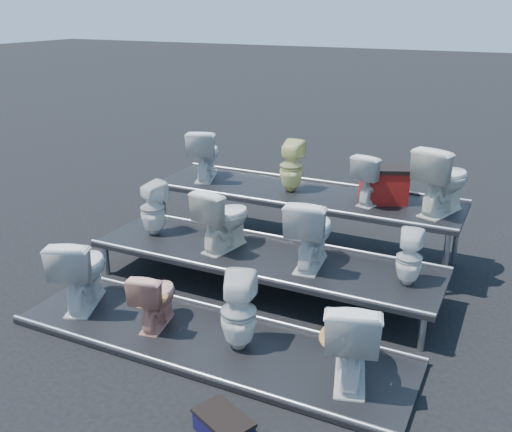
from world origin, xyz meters
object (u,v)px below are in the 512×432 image
at_px(toilet_0, 81,270).
at_px(toilet_3, 351,336).
at_px(toilet_7, 409,258).
at_px(toilet_2, 239,312).
at_px(toilet_6, 311,231).
at_px(toilet_10, 374,178).
at_px(toilet_8, 205,154).
at_px(toilet_5, 224,218).
at_px(toilet_9, 291,166).
at_px(step_stool, 224,428).
at_px(red_crate, 383,185).
at_px(toilet_1, 155,297).
at_px(toilet_4, 153,208).
at_px(toilet_11, 443,179).

height_order(toilet_0, toilet_3, toilet_3).
bearing_deg(toilet_7, toilet_2, 39.67).
xyz_separation_m(toilet_6, toilet_10, (0.35, 1.30, 0.32)).
xyz_separation_m(toilet_0, toilet_8, (0.08, 2.60, 0.74)).
distance_m(toilet_5, toilet_7, 2.22).
relative_size(toilet_6, toilet_8, 1.11).
xyz_separation_m(toilet_9, step_stool, (0.98, -3.71, -1.12)).
xyz_separation_m(toilet_6, step_stool, (0.19, -2.41, -0.79)).
height_order(toilet_0, toilet_5, toilet_5).
distance_m(toilet_6, toilet_10, 1.38).
height_order(toilet_2, red_crate, red_crate).
xyz_separation_m(toilet_1, toilet_5, (0.11, 1.30, 0.47)).
distance_m(toilet_3, toilet_6, 1.62).
xyz_separation_m(toilet_5, toilet_10, (1.47, 1.30, 0.34)).
height_order(toilet_1, toilet_4, toilet_4).
distance_m(toilet_1, toilet_8, 2.88).
bearing_deg(toilet_6, toilet_0, 24.06).
bearing_deg(toilet_6, toilet_1, 40.28).
height_order(toilet_6, step_stool, toilet_6).
xyz_separation_m(toilet_0, toilet_3, (3.11, 0.00, 0.00)).
height_order(toilet_2, step_stool, toilet_2).
relative_size(toilet_9, toilet_10, 1.05).
bearing_deg(toilet_2, toilet_10, -120.59).
xyz_separation_m(toilet_2, toilet_8, (-1.90, 2.60, 0.78)).
distance_m(toilet_1, toilet_3, 2.12).
xyz_separation_m(toilet_3, toilet_11, (0.30, 2.60, 0.79)).
height_order(toilet_10, red_crate, toilet_10).
bearing_deg(toilet_8, toilet_5, 108.21).
bearing_deg(toilet_11, toilet_6, 67.40).
height_order(toilet_9, toilet_11, toilet_11).
bearing_deg(red_crate, toilet_6, -129.81).
distance_m(toilet_3, step_stool, 1.37).
bearing_deg(toilet_4, toilet_10, -132.03).
bearing_deg(toilet_1, toilet_11, -144.01).
bearing_deg(toilet_3, toilet_8, -56.56).
distance_m(toilet_3, toilet_10, 2.75).
relative_size(toilet_6, toilet_9, 1.18).
bearing_deg(step_stool, toilet_9, 128.93).
bearing_deg(toilet_9, toilet_2, 100.31).
xyz_separation_m(toilet_7, red_crate, (-0.66, 1.44, 0.30)).
xyz_separation_m(toilet_6, toilet_8, (-2.14, 1.30, 0.36)).
xyz_separation_m(toilet_5, toilet_8, (-1.03, 1.30, 0.38)).
bearing_deg(toilet_0, toilet_8, -113.46).
bearing_deg(toilet_8, red_crate, 162.98).
xyz_separation_m(toilet_4, step_stool, (2.35, -2.41, -0.73)).
height_order(toilet_6, toilet_10, toilet_10).
height_order(toilet_2, toilet_7, toilet_7).
relative_size(toilet_0, step_stool, 1.82).
xyz_separation_m(toilet_4, toilet_6, (2.16, 0.00, 0.06)).
bearing_deg(toilet_7, toilet_4, -4.29).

